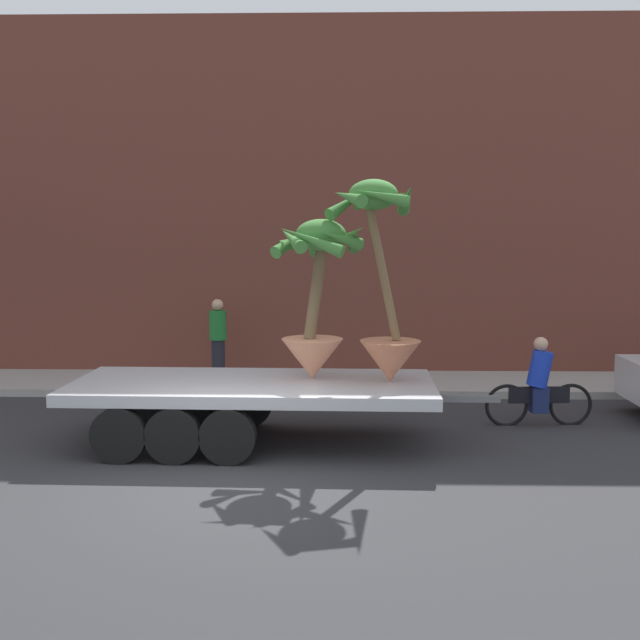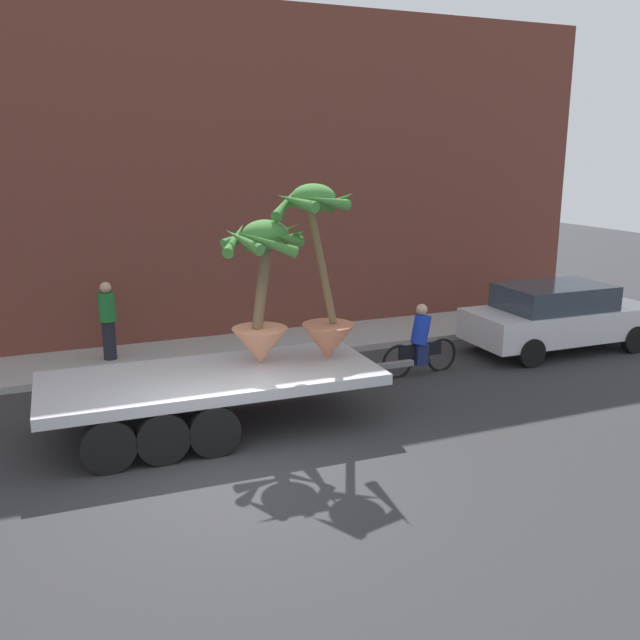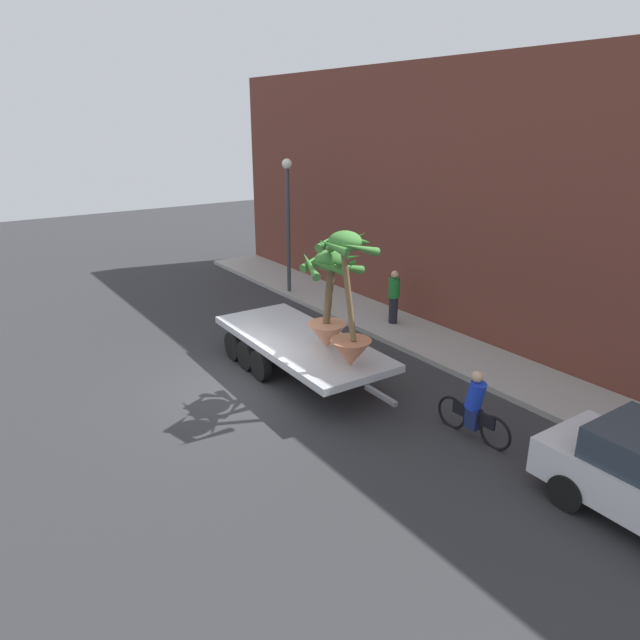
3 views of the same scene
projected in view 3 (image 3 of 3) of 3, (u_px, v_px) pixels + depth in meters
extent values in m
plane|color=#2D2D30|center=(236.00, 389.00, 14.09)|extent=(60.00, 60.00, 0.00)
cube|color=#A39E99|center=(415.00, 335.00, 17.35)|extent=(24.00, 2.20, 0.15)
cube|color=brown|center=(464.00, 201.00, 16.96)|extent=(24.00, 1.20, 7.94)
cube|color=#B7BABF|center=(300.00, 342.00, 14.66)|extent=(5.59, 2.40, 0.18)
cylinder|color=black|center=(299.00, 331.00, 16.76)|extent=(0.81, 0.24, 0.80)
cylinder|color=black|center=(234.00, 346.00, 15.66)|extent=(0.81, 0.24, 0.80)
cylinder|color=black|center=(314.00, 339.00, 16.15)|extent=(0.81, 0.24, 0.80)
cylinder|color=black|center=(247.00, 355.00, 15.06)|extent=(0.81, 0.24, 0.80)
cylinder|color=black|center=(329.00, 348.00, 15.55)|extent=(0.81, 0.24, 0.80)
cylinder|color=black|center=(261.00, 365.00, 14.45)|extent=(0.81, 0.24, 0.80)
cube|color=slate|center=(381.00, 395.00, 12.14)|extent=(1.00, 0.12, 0.10)
cone|color=#C17251|center=(351.00, 353.00, 12.90)|extent=(0.93, 0.93, 0.63)
cylinder|color=brown|center=(348.00, 292.00, 12.53)|extent=(0.59, 0.13, 2.17)
ellipsoid|color=#428438|center=(345.00, 242.00, 12.27)|extent=(0.74, 0.74, 0.46)
cone|color=#428438|center=(360.00, 248.00, 11.91)|extent=(0.22, 1.02, 0.48)
cone|color=#428438|center=(363.00, 242.00, 12.39)|extent=(0.88, 0.47, 0.35)
cone|color=#428438|center=(347.00, 241.00, 12.75)|extent=(0.80, 0.84, 0.60)
cone|color=#428438|center=(327.00, 241.00, 12.47)|extent=(0.57, 0.87, 0.36)
cone|color=#428438|center=(333.00, 246.00, 12.00)|extent=(0.87, 0.38, 0.36)
cone|color=tan|center=(327.00, 336.00, 13.93)|extent=(0.96, 0.96, 0.63)
cylinder|color=brown|center=(329.00, 293.00, 13.51)|extent=(0.40, 0.18, 1.61)
ellipsoid|color=#428438|center=(331.00, 260.00, 13.19)|extent=(0.78, 0.78, 0.49)
cone|color=#428438|center=(345.00, 267.00, 12.80)|extent=(0.21, 1.06, 0.48)
cone|color=#428438|center=(353.00, 263.00, 13.25)|extent=(0.99, 0.69, 0.59)
cone|color=#428438|center=(343.00, 258.00, 13.59)|extent=(1.05, 0.52, 0.46)
cone|color=#428438|center=(329.00, 258.00, 13.69)|extent=(0.72, 0.98, 0.57)
cone|color=#428438|center=(314.00, 260.00, 13.45)|extent=(0.53, 0.98, 0.44)
cone|color=#428438|center=(310.00, 265.00, 13.05)|extent=(1.05, 0.47, 0.54)
cone|color=#428438|center=(327.00, 267.00, 12.81)|extent=(0.78, 0.72, 0.39)
torus|color=black|center=(495.00, 433.00, 11.46)|extent=(0.74, 0.11, 0.74)
torus|color=black|center=(452.00, 412.00, 12.26)|extent=(0.74, 0.11, 0.74)
cube|color=black|center=(473.00, 415.00, 11.80)|extent=(1.04, 0.13, 0.28)
cylinder|color=#1938C6|center=(475.00, 395.00, 11.65)|extent=(0.46, 0.37, 0.65)
sphere|color=tan|center=(477.00, 377.00, 11.51)|extent=(0.24, 0.24, 0.24)
cube|color=navy|center=(473.00, 418.00, 11.83)|extent=(0.30, 0.26, 0.44)
cylinder|color=black|center=(621.00, 461.00, 10.57)|extent=(0.64, 0.21, 0.64)
cylinder|color=black|center=(567.00, 492.00, 9.68)|extent=(0.64, 0.21, 0.64)
cylinder|color=black|center=(393.00, 310.00, 18.04)|extent=(0.28, 0.28, 0.85)
cylinder|color=#1E702D|center=(394.00, 288.00, 17.79)|extent=(0.36, 0.36, 0.62)
sphere|color=tan|center=(395.00, 274.00, 17.65)|extent=(0.24, 0.24, 0.24)
cylinder|color=#383D42|center=(288.00, 232.00, 20.74)|extent=(0.14, 0.14, 4.50)
sphere|color=#EAEACC|center=(287.00, 164.00, 19.94)|extent=(0.36, 0.36, 0.36)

